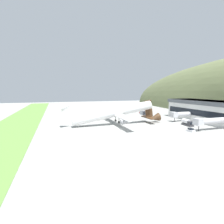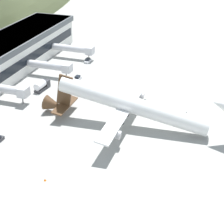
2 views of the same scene
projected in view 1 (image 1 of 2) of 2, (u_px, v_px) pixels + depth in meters
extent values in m
plane|color=#9E9E99|center=(119.00, 130.00, 77.34)|extent=(393.09, 393.09, 0.00)
cube|color=#669342|center=(1.00, 138.00, 63.43)|extent=(353.78, 21.61, 0.08)
cube|color=black|center=(222.00, 117.00, 79.74)|extent=(76.69, 0.16, 3.27)
cylinder|color=silver|center=(182.00, 114.00, 97.42)|extent=(2.60, 10.72, 2.60)
cube|color=silver|center=(174.00, 115.00, 95.78)|extent=(3.38, 2.86, 2.86)
cylinder|color=slate|center=(174.00, 118.00, 96.18)|extent=(0.36, 0.36, 4.00)
cylinder|color=silver|center=(212.00, 121.00, 76.23)|extent=(2.60, 15.13, 2.60)
cube|color=silver|center=(198.00, 122.00, 73.92)|extent=(3.38, 2.86, 2.86)
cylinder|color=slate|center=(199.00, 126.00, 74.32)|extent=(0.36, 0.36, 4.00)
cylinder|color=white|center=(113.00, 113.00, 86.85)|extent=(4.51, 41.35, 11.22)
cone|color=white|center=(66.00, 106.00, 79.42)|extent=(4.42, 5.63, 5.18)
cone|color=#4C331E|center=(154.00, 118.00, 94.43)|extent=(4.42, 6.52, 5.33)
cube|color=#4C331E|center=(148.00, 109.00, 92.70)|extent=(0.50, 5.50, 9.63)
cube|color=#4C331E|center=(149.00, 117.00, 93.34)|extent=(11.74, 3.18, 0.87)
cube|color=white|center=(117.00, 115.00, 87.61)|extent=(37.56, 3.63, 1.04)
cylinder|color=#9E9EA3|center=(110.00, 115.00, 98.27)|extent=(2.30, 3.93, 2.86)
cylinder|color=#9E9EA3|center=(125.00, 121.00, 76.99)|extent=(2.30, 3.93, 2.86)
cylinder|color=#2D2D2D|center=(116.00, 118.00, 90.25)|extent=(0.28, 0.28, 2.20)
cylinder|color=#2D2D2D|center=(116.00, 121.00, 90.38)|extent=(0.45, 1.10, 1.10)
cylinder|color=#2D2D2D|center=(119.00, 120.00, 85.56)|extent=(0.28, 0.28, 2.20)
cylinder|color=#2D2D2D|center=(119.00, 122.00, 85.70)|extent=(0.45, 1.10, 1.10)
cylinder|color=#2D2D2D|center=(85.00, 115.00, 82.58)|extent=(0.22, 0.22, 1.98)
cylinder|color=#2D2D2D|center=(85.00, 117.00, 82.71)|extent=(0.30, 0.82, 0.82)
cube|color=#B21E1E|center=(141.00, 113.00, 131.57)|extent=(4.35, 2.01, 0.93)
cube|color=black|center=(141.00, 112.00, 131.67)|extent=(2.41, 1.67, 0.76)
cube|color=#333338|center=(147.00, 116.00, 114.57)|extent=(3.83, 1.65, 0.87)
cube|color=black|center=(147.00, 115.00, 114.66)|extent=(2.11, 1.39, 0.71)
cube|color=silver|center=(191.00, 131.00, 73.04)|extent=(3.68, 1.72, 0.86)
cube|color=black|center=(191.00, 129.00, 73.12)|extent=(2.03, 1.45, 0.71)
cube|color=#333338|center=(191.00, 124.00, 83.61)|extent=(2.26, 2.54, 2.49)
cube|color=black|center=(192.00, 123.00, 82.51)|extent=(0.22, 2.05, 1.10)
cube|color=#38383D|center=(186.00, 124.00, 86.88)|extent=(4.61, 2.46, 0.90)
cylinder|color=silver|center=(186.00, 121.00, 86.68)|extent=(4.40, 2.57, 2.29)
cube|color=#333338|center=(145.00, 113.00, 121.43)|extent=(2.09, 2.43, 2.77)
cube|color=black|center=(146.00, 113.00, 120.43)|extent=(0.18, 1.98, 1.22)
cube|color=#999EA3|center=(143.00, 113.00, 124.27)|extent=(4.30, 2.54, 2.96)
cube|color=orange|center=(116.00, 116.00, 118.39)|extent=(0.52, 0.52, 0.03)
cone|color=orange|center=(116.00, 115.00, 118.36)|extent=(0.40, 0.40, 0.55)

